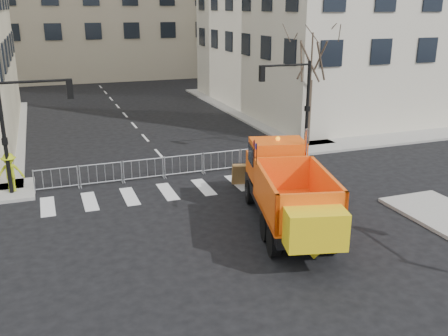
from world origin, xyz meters
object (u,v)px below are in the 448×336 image
object	(u,v)px
plow_truck	(288,189)
cop_a	(281,157)
worker	(10,172)
cop_b	(262,170)
cop_c	(280,172)
newspaper_box	(258,161)

from	to	relation	value
plow_truck	cop_a	xyz separation A→B (m)	(2.64, 5.82, -0.62)
plow_truck	worker	world-z (taller)	plow_truck
plow_truck	cop_b	bearing A→B (deg)	2.79
plow_truck	cop_c	xyz separation A→B (m)	(1.55, 3.74, -0.64)
cop_b	cop_c	bearing A→B (deg)	165.95
cop_a	cop_b	xyz separation A→B (m)	(-1.82, -1.60, -0.02)
cop_a	worker	distance (m)	13.10
cop_c	newspaper_box	world-z (taller)	cop_c
cop_b	newspaper_box	xyz separation A→B (m)	(0.87, 2.39, -0.29)
plow_truck	worker	size ratio (longest dim) A/B	5.29
worker	plow_truck	bearing A→B (deg)	-40.29
cop_a	cop_b	distance (m)	2.42
plow_truck	cop_b	distance (m)	4.35
plow_truck	cop_a	size ratio (longest dim) A/B	4.86
cop_b	worker	distance (m)	11.68
cop_c	cop_b	bearing A→B (deg)	-74.25
worker	newspaper_box	size ratio (longest dim) A/B	1.68
plow_truck	cop_b	world-z (taller)	plow_truck
plow_truck	cop_a	distance (m)	6.42
cop_b	cop_c	world-z (taller)	cop_b
cop_c	worker	bearing A→B (deg)	-59.72
cop_a	newspaper_box	size ratio (longest dim) A/B	1.83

